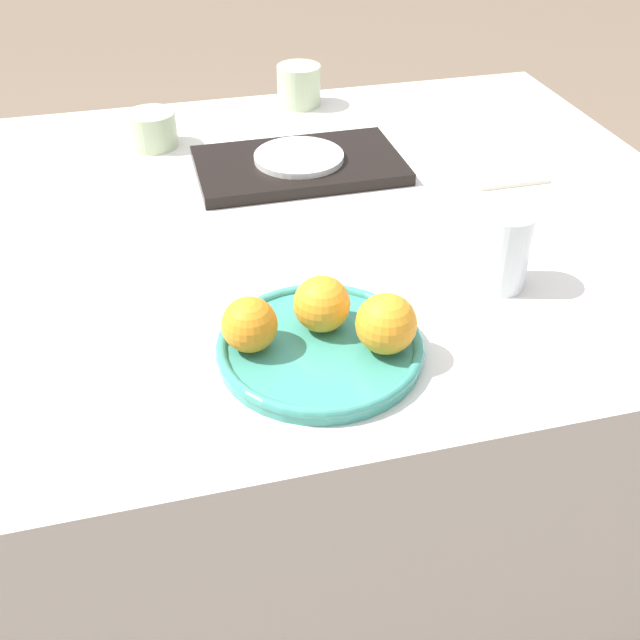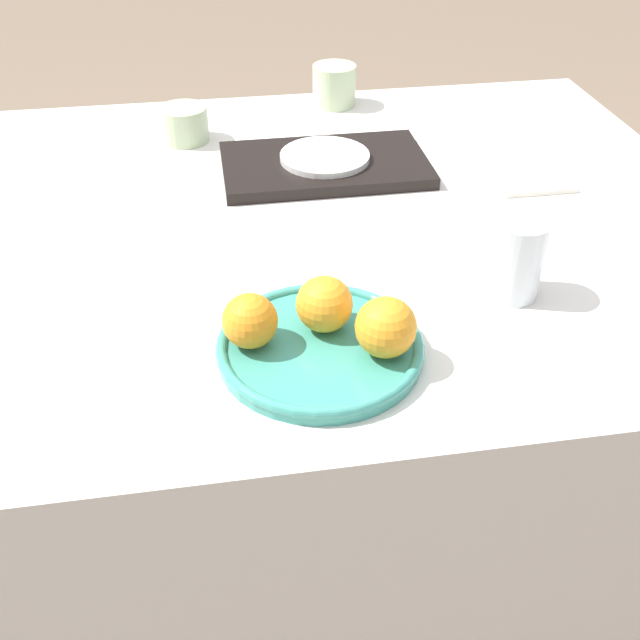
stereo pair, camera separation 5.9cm
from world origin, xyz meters
name	(u,v)px [view 1 (the left image)]	position (x,y,z in m)	size (l,w,h in m)	color
ground_plane	(250,535)	(0.00, 0.00, 0.00)	(12.00, 12.00, 0.00)	#7A6651
table	(239,405)	(0.00, 0.00, 0.37)	(1.50, 1.02, 0.74)	silver
fruit_platter	(320,347)	(0.07, -0.33, 0.75)	(0.24, 0.24, 0.02)	teal
orange_0	(322,304)	(0.08, -0.30, 0.79)	(0.07, 0.07, 0.07)	orange
orange_1	(249,325)	(-0.01, -0.32, 0.79)	(0.06, 0.06, 0.06)	orange
orange_2	(386,324)	(0.14, -0.36, 0.79)	(0.07, 0.07, 0.07)	orange
water_glass	(503,250)	(0.33, -0.25, 0.79)	(0.07, 0.07, 0.11)	silver
serving_tray	(299,165)	(0.15, 0.14, 0.75)	(0.34, 0.20, 0.02)	black
side_plate	(299,157)	(0.15, 0.14, 0.77)	(0.15, 0.15, 0.01)	silver
cup_0	(152,129)	(-0.08, 0.31, 0.77)	(0.09, 0.09, 0.06)	#B7CC9E
cup_2	(299,85)	(0.22, 0.44, 0.78)	(0.09, 0.09, 0.08)	#B7CC9E
napkin	(501,170)	(0.48, 0.06, 0.75)	(0.12, 0.11, 0.01)	silver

